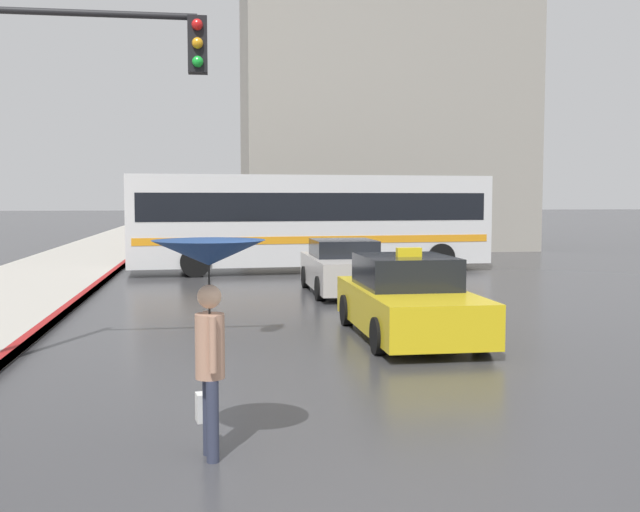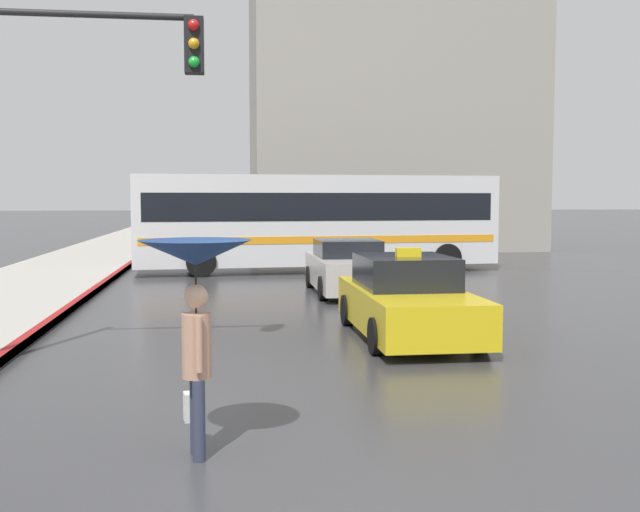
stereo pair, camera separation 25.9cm
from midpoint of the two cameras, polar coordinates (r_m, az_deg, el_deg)
ground_plane at (r=6.30m, az=4.64°, el=-18.83°), size 300.00×300.00×0.00m
taxi at (r=13.51m, az=6.15°, el=-3.35°), size 1.91×4.49×1.61m
sedan_red at (r=19.62m, az=1.50°, el=-0.93°), size 1.91×4.29×1.39m
city_bus at (r=25.50m, az=-1.03°, el=2.89°), size 12.31×3.31×3.24m
pedestrian_with_umbrella at (r=7.14m, az=-9.48°, el=-1.86°), size 1.07×1.07×2.10m
traffic_light at (r=11.46m, az=-19.59°, el=10.57°), size 3.52×0.38×5.40m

